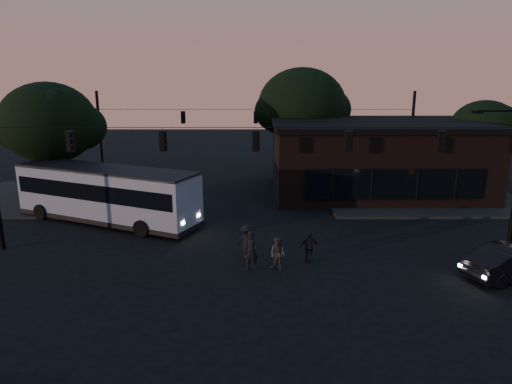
{
  "coord_description": "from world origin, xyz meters",
  "views": [
    {
      "loc": [
        -0.03,
        -18.02,
        8.53
      ],
      "look_at": [
        0.0,
        4.0,
        3.0
      ],
      "focal_mm": 32.0,
      "sensor_mm": 36.0,
      "label": 1
    }
  ],
  "objects_px": {
    "building": "(375,157)",
    "pedestrian_d": "(247,241)",
    "bus": "(106,192)",
    "pedestrian_c": "(309,247)",
    "pedestrian_b": "(278,254)",
    "pedestrian_a": "(251,251)"
  },
  "relations": [
    {
      "from": "pedestrian_b",
      "to": "building",
      "type": "bearing_deg",
      "value": 97.25
    },
    {
      "from": "bus",
      "to": "pedestrian_d",
      "type": "relative_size",
      "value": 7.07
    },
    {
      "from": "pedestrian_c",
      "to": "pedestrian_d",
      "type": "xyz_separation_m",
      "value": [
        -2.95,
        0.6,
        0.07
      ]
    },
    {
      "from": "pedestrian_a",
      "to": "pedestrian_b",
      "type": "relative_size",
      "value": 1.18
    },
    {
      "from": "building",
      "to": "pedestrian_d",
      "type": "height_order",
      "value": "building"
    },
    {
      "from": "bus",
      "to": "pedestrian_d",
      "type": "height_order",
      "value": "bus"
    },
    {
      "from": "building",
      "to": "pedestrian_a",
      "type": "distance_m",
      "value": 17.4
    },
    {
      "from": "pedestrian_c",
      "to": "building",
      "type": "bearing_deg",
      "value": -119.95
    },
    {
      "from": "building",
      "to": "pedestrian_d",
      "type": "xyz_separation_m",
      "value": [
        -9.43,
        -13.2,
        -1.86
      ]
    },
    {
      "from": "pedestrian_a",
      "to": "pedestrian_c",
      "type": "relative_size",
      "value": 1.18
    },
    {
      "from": "pedestrian_a",
      "to": "pedestrian_d",
      "type": "height_order",
      "value": "pedestrian_a"
    },
    {
      "from": "pedestrian_b",
      "to": "pedestrian_d",
      "type": "height_order",
      "value": "pedestrian_d"
    },
    {
      "from": "building",
      "to": "pedestrian_c",
      "type": "relative_size",
      "value": 9.86
    },
    {
      "from": "bus",
      "to": "building",
      "type": "bearing_deg",
      "value": 47.19
    },
    {
      "from": "bus",
      "to": "pedestrian_b",
      "type": "bearing_deg",
      "value": -11.24
    },
    {
      "from": "building",
      "to": "pedestrian_d",
      "type": "distance_m",
      "value": 16.33
    },
    {
      "from": "pedestrian_b",
      "to": "pedestrian_c",
      "type": "distance_m",
      "value": 1.77
    },
    {
      "from": "bus",
      "to": "pedestrian_c",
      "type": "height_order",
      "value": "bus"
    },
    {
      "from": "building",
      "to": "pedestrian_a",
      "type": "bearing_deg",
      "value": -122.17
    },
    {
      "from": "pedestrian_c",
      "to": "pedestrian_a",
      "type": "bearing_deg",
      "value": 12.57
    },
    {
      "from": "pedestrian_d",
      "to": "pedestrian_a",
      "type": "bearing_deg",
      "value": 124.26
    },
    {
      "from": "pedestrian_b",
      "to": "pedestrian_c",
      "type": "bearing_deg",
      "value": 65.59
    }
  ]
}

